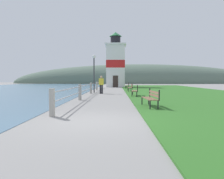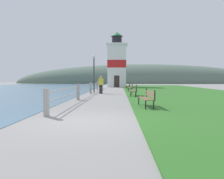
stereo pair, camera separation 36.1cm
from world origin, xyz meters
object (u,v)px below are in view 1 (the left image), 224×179
object	(u,v)px
park_bench_near	(151,97)
park_bench_far	(131,87)
park_bench_by_lighthouse	(128,85)
person_strolling	(101,84)
lamp_post	(94,66)
park_bench_midway	(136,90)
lighthouse	(115,63)

from	to	relation	value
park_bench_near	park_bench_far	xyz separation A→B (m)	(-0.13, 13.47, -0.00)
park_bench_far	park_bench_near	bearing A→B (deg)	90.33
park_bench_by_lighthouse	person_strolling	distance (m)	9.95
park_bench_by_lighthouse	lamp_post	xyz separation A→B (m)	(-3.96, -7.75, 2.20)
park_bench_midway	lamp_post	world-z (taller)	lamp_post
park_bench_far	park_bench_by_lighthouse	size ratio (longest dim) A/B	0.99
park_bench_by_lighthouse	lighthouse	xyz separation A→B (m)	(-1.75, 8.26, 3.69)
park_bench_near	park_bench_far	distance (m)	13.47
lighthouse	lamp_post	size ratio (longest dim) A/B	2.44
lighthouse	person_strolling	bearing A→B (deg)	-94.30
park_bench_near	park_bench_by_lighthouse	world-z (taller)	same
park_bench_far	lamp_post	distance (m)	4.75
park_bench_far	lighthouse	xyz separation A→B (m)	(-1.73, 14.51, 3.69)
park_bench_by_lighthouse	lamp_post	world-z (taller)	lamp_post
park_bench_near	person_strolling	world-z (taller)	person_strolling
park_bench_near	park_bench_midway	bearing A→B (deg)	-93.60
park_bench_near	park_bench_by_lighthouse	size ratio (longest dim) A/B	1.09
park_bench_far	lighthouse	size ratio (longest dim) A/B	0.18
park_bench_midway	lighthouse	xyz separation A→B (m)	(-1.72, 21.05, 3.69)
park_bench_near	lighthouse	distance (m)	28.29
park_bench_near	lamp_post	world-z (taller)	lamp_post
park_bench_near	park_bench_midway	world-z (taller)	same
lighthouse	person_strolling	world-z (taller)	lighthouse
person_strolling	park_bench_by_lighthouse	bearing A→B (deg)	6.02
park_bench_far	park_bench_by_lighthouse	distance (m)	6.25
park_bench_midway	park_bench_by_lighthouse	size ratio (longest dim) A/B	1.10
park_bench_near	lighthouse	world-z (taller)	lighthouse
lighthouse	lamp_post	bearing A→B (deg)	-97.83
park_bench_midway	lighthouse	distance (m)	21.44
park_bench_midway	park_bench_by_lighthouse	xyz separation A→B (m)	(0.04, 12.79, -0.00)
park_bench_far	person_strolling	world-z (taller)	person_strolling
park_bench_far	lighthouse	bearing A→B (deg)	-83.43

